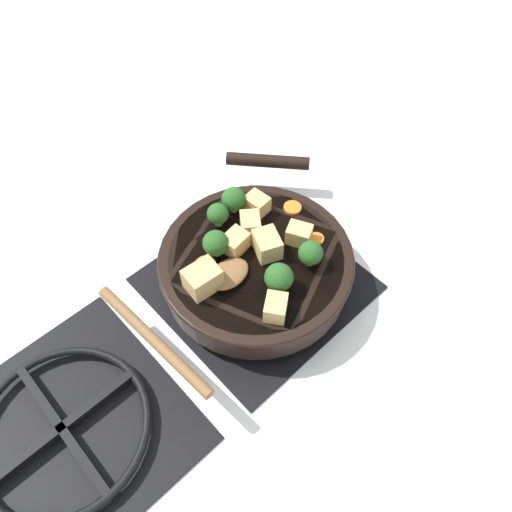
% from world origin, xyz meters
% --- Properties ---
extents(ground_plane, '(2.40, 2.40, 0.00)m').
position_xyz_m(ground_plane, '(0.00, 0.00, 0.00)').
color(ground_plane, white).
extents(front_burner_grate, '(0.31, 0.31, 0.03)m').
position_xyz_m(front_burner_grate, '(0.00, 0.00, 0.01)').
color(front_burner_grate, black).
rests_on(front_burner_grate, ground_plane).
extents(rear_burner_grate, '(0.31, 0.31, 0.03)m').
position_xyz_m(rear_burner_grate, '(0.00, 0.36, 0.01)').
color(rear_burner_grate, black).
rests_on(rear_burner_grate, ground_plane).
extents(skillet_pan, '(0.37, 0.38, 0.05)m').
position_xyz_m(skillet_pan, '(0.00, -0.00, 0.06)').
color(skillet_pan, black).
rests_on(skillet_pan, front_burner_grate).
extents(wooden_spoon, '(0.23, 0.20, 0.02)m').
position_xyz_m(wooden_spoon, '(-0.01, 0.14, 0.09)').
color(wooden_spoon, brown).
rests_on(wooden_spoon, skillet_pan).
extents(tofu_cube_center_large, '(0.04, 0.04, 0.03)m').
position_xyz_m(tofu_cube_center_large, '(0.03, 0.01, 0.10)').
color(tofu_cube_center_large, '#DBB770').
rests_on(tofu_cube_center_large, skillet_pan).
extents(tofu_cube_near_handle, '(0.04, 0.05, 0.04)m').
position_xyz_m(tofu_cube_near_handle, '(0.01, 0.09, 0.10)').
color(tofu_cube_near_handle, '#DBB770').
rests_on(tofu_cube_near_handle, skillet_pan).
extents(tofu_cube_east_chunk, '(0.05, 0.05, 0.03)m').
position_xyz_m(tofu_cube_east_chunk, '(0.04, -0.03, 0.09)').
color(tofu_cube_east_chunk, '#DBB770').
rests_on(tofu_cube_east_chunk, skillet_pan).
extents(tofu_cube_west_chunk, '(0.05, 0.05, 0.03)m').
position_xyz_m(tofu_cube_west_chunk, '(-0.09, 0.05, 0.09)').
color(tofu_cube_west_chunk, '#DBB770').
rests_on(tofu_cube_west_chunk, skillet_pan).
extents(tofu_cube_back_piece, '(0.04, 0.03, 0.03)m').
position_xyz_m(tofu_cube_back_piece, '(0.07, -0.07, 0.09)').
color(tofu_cube_back_piece, '#DBB770').
rests_on(tofu_cube_back_piece, skillet_pan).
extents(tofu_cube_front_piece, '(0.05, 0.04, 0.03)m').
position_xyz_m(tofu_cube_front_piece, '(-0.02, -0.07, 0.09)').
color(tofu_cube_front_piece, '#DBB770').
rests_on(tofu_cube_front_piece, skillet_pan).
extents(tofu_cube_mid_small, '(0.06, 0.05, 0.04)m').
position_xyz_m(tofu_cube_mid_small, '(-0.01, -0.02, 0.10)').
color(tofu_cube_mid_small, '#DBB770').
rests_on(tofu_cube_mid_small, skillet_pan).
extents(broccoli_floret_near_spoon, '(0.03, 0.03, 0.04)m').
position_xyz_m(broccoli_floret_near_spoon, '(0.09, 0.00, 0.10)').
color(broccoli_floret_near_spoon, '#709956').
rests_on(broccoli_floret_near_spoon, skillet_pan).
extents(broccoli_floret_center_top, '(0.04, 0.04, 0.05)m').
position_xyz_m(broccoli_floret_center_top, '(0.04, 0.04, 0.11)').
color(broccoli_floret_center_top, '#709956').
rests_on(broccoli_floret_center_top, skillet_pan).
extents(broccoli_floret_east_rim, '(0.04, 0.04, 0.05)m').
position_xyz_m(broccoli_floret_east_rim, '(0.09, -0.04, 0.11)').
color(broccoli_floret_east_rim, '#709956').
rests_on(broccoli_floret_east_rim, skillet_pan).
extents(broccoli_floret_west_rim, '(0.04, 0.04, 0.04)m').
position_xyz_m(broccoli_floret_west_rim, '(-0.07, -0.05, 0.10)').
color(broccoli_floret_west_rim, '#709956').
rests_on(broccoli_floret_west_rim, skillet_pan).
extents(broccoli_floret_north_edge, '(0.04, 0.04, 0.05)m').
position_xyz_m(broccoli_floret_north_edge, '(-0.06, 0.02, 0.11)').
color(broccoli_floret_north_edge, '#709956').
rests_on(broccoli_floret_north_edge, skillet_pan).
extents(carrot_slice_orange_thin, '(0.03, 0.03, 0.01)m').
position_xyz_m(carrot_slice_orange_thin, '(0.03, -0.11, 0.08)').
color(carrot_slice_orange_thin, orange).
rests_on(carrot_slice_orange_thin, skillet_pan).
extents(carrot_slice_near_center, '(0.02, 0.02, 0.01)m').
position_xyz_m(carrot_slice_near_center, '(-0.04, -0.09, 0.08)').
color(carrot_slice_near_center, orange).
rests_on(carrot_slice_near_center, skillet_pan).
extents(carrot_slice_edge_slice, '(0.03, 0.03, 0.01)m').
position_xyz_m(carrot_slice_edge_slice, '(0.04, 0.07, 0.08)').
color(carrot_slice_edge_slice, orange).
rests_on(carrot_slice_edge_slice, skillet_pan).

